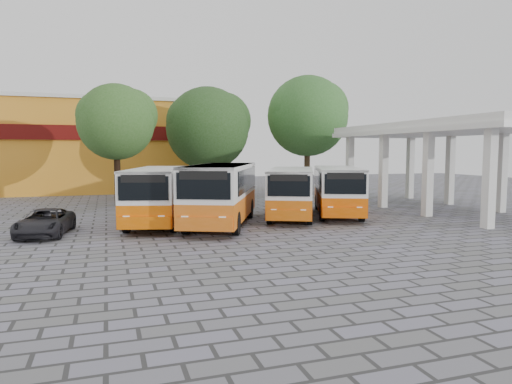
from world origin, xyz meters
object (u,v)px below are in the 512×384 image
object	(u,v)px
bus_far_left	(158,192)
bus_far_right	(338,188)
bus_centre_left	(221,190)
bus_centre_right	(291,189)
parked_car	(45,222)

from	to	relation	value
bus_far_left	bus_far_right	size ratio (longest dim) A/B	1.01
bus_far_left	bus_centre_left	size ratio (longest dim) A/B	0.92
bus_centre_right	parked_car	xyz separation A→B (m)	(-12.26, -1.64, -0.99)
bus_centre_left	bus_centre_right	bearing A→B (deg)	41.37
bus_centre_left	bus_centre_right	world-z (taller)	bus_centre_left
bus_centre_right	parked_car	world-z (taller)	bus_centre_right
bus_far_left	bus_far_right	distance (m)	10.11
bus_centre_left	bus_centre_right	size ratio (longest dim) A/B	1.11
bus_centre_right	parked_car	bearing A→B (deg)	-147.99
bus_far_left	bus_centre_left	xyz separation A→B (m)	(2.92, -1.35, 0.11)
bus_centre_right	bus_far_right	xyz separation A→B (m)	(2.90, 0.06, 0.02)
bus_centre_right	parked_car	distance (m)	12.41
bus_far_right	parked_car	bearing A→B (deg)	-150.82
bus_far_left	parked_car	world-z (taller)	bus_far_left
bus_centre_right	bus_centre_left	bearing A→B (deg)	-138.02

